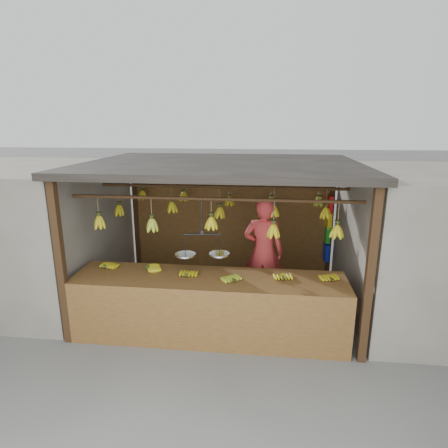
# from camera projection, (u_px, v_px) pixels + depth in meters

# --- Properties ---
(ground) EXTENTS (80.00, 80.00, 0.00)m
(ground) POSITION_uv_depth(u_px,v_px,m) (222.00, 300.00, 6.53)
(ground) COLOR #5B5B57
(stall) EXTENTS (4.30, 3.30, 2.40)m
(stall) POSITION_uv_depth(u_px,v_px,m) (224.00, 185.00, 6.34)
(stall) COLOR #301E0F
(stall) RESTS_ON ground
(neighbor_left) EXTENTS (3.00, 3.00, 2.30)m
(neighbor_left) POSITION_uv_depth(u_px,v_px,m) (21.00, 231.00, 6.63)
(neighbor_left) COLOR slate
(neighbor_left) RESTS_ON ground
(counter) EXTENTS (3.85, 0.88, 0.96)m
(counter) POSITION_uv_depth(u_px,v_px,m) (208.00, 293.00, 5.17)
(counter) COLOR brown
(counter) RESTS_ON ground
(hanging_bananas) EXTENTS (3.59, 2.24, 0.36)m
(hanging_bananas) POSITION_uv_depth(u_px,v_px,m) (221.00, 211.00, 6.12)
(hanging_bananas) COLOR #B3A313
(hanging_bananas) RESTS_ON ground
(balance_scale) EXTENTS (0.76, 0.36, 0.82)m
(balance_scale) POSITION_uv_depth(u_px,v_px,m) (202.00, 252.00, 5.27)
(balance_scale) COLOR black
(balance_scale) RESTS_ON ground
(vendor) EXTENTS (0.71, 0.50, 1.84)m
(vendor) POSITION_uv_depth(u_px,v_px,m) (263.00, 252.00, 6.23)
(vendor) COLOR #BF3333
(vendor) RESTS_ON ground
(bag_bundles) EXTENTS (0.08, 0.26, 1.31)m
(bag_bundles) POSITION_uv_depth(u_px,v_px,m) (328.00, 228.00, 7.36)
(bag_bundles) COLOR red
(bag_bundles) RESTS_ON ground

